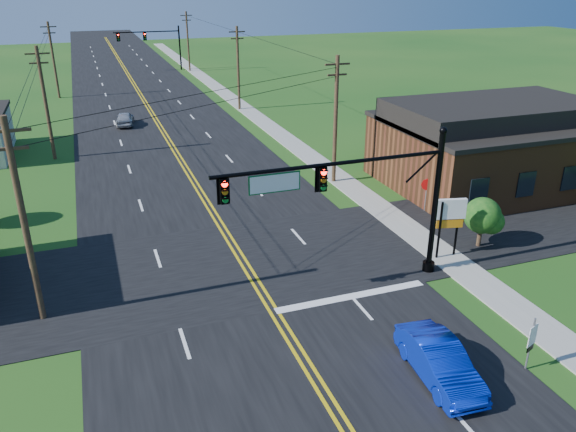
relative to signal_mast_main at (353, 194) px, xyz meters
name	(u,v)px	position (x,y,z in m)	size (l,w,h in m)	color
ground	(335,420)	(-4.34, -8.00, -4.75)	(260.00, 260.00, 0.00)	#174413
road_main	(149,112)	(-4.34, 42.00, -4.73)	(16.00, 220.00, 0.04)	black
road_cross	(240,263)	(-4.34, 4.00, -4.73)	(70.00, 10.00, 0.04)	black
sidewalk	(267,125)	(6.16, 32.00, -4.71)	(2.00, 160.00, 0.08)	gray
signal_mast_main	(353,194)	(0.00, 0.00, 0.00)	(11.30, 0.60, 7.48)	black
signal_mast_far	(151,41)	(0.10, 72.00, -0.20)	(10.98, 0.60, 7.48)	black
brick_building	(489,152)	(15.66, 10.00, -2.40)	(14.20, 11.20, 4.70)	#5B331A
utility_pole_left_a	(24,220)	(-13.84, 2.00, -0.03)	(1.80, 0.28, 9.00)	#331E17
utility_pole_left_b	(45,102)	(-13.84, 27.00, -0.03)	(1.80, 0.28, 9.00)	#331E17
utility_pole_left_c	(53,59)	(-13.84, 54.00, -0.03)	(1.80, 0.28, 9.00)	#331E17
utility_pole_right_a	(336,118)	(5.46, 14.00, -0.03)	(1.80, 0.28, 9.00)	#331E17
utility_pole_right_b	(238,67)	(5.46, 40.00, -0.03)	(1.80, 0.28, 9.00)	#331E17
utility_pole_right_c	(188,40)	(5.46, 70.00, -0.03)	(1.80, 0.28, 9.00)	#331E17
tree_right_back	(384,127)	(11.66, 18.00, -2.15)	(3.00, 3.00, 4.10)	#331E17
shrub_corner	(482,216)	(8.66, 1.50, -2.90)	(2.00, 2.00, 2.86)	#331E17
blue_car	(439,362)	(0.15, -7.32, -4.01)	(1.57, 4.50, 1.48)	#0823B6
distant_car	(125,119)	(-7.36, 36.62, -4.07)	(1.61, 4.00, 1.36)	#ADAEB2
route_sign	(531,340)	(3.63, -8.02, -3.42)	(0.55, 0.23, 2.29)	slate
stop_sign	(427,188)	(8.66, 6.91, -3.16)	(0.74, 0.34, 2.20)	slate
pylon_sign	(450,215)	(6.16, 1.00, -2.32)	(1.63, 0.59, 3.33)	black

